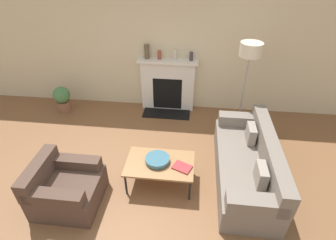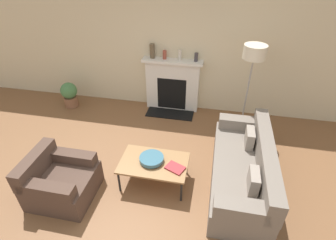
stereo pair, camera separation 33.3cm
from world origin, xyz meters
name	(u,v)px [view 2 (the right image)]	position (x,y,z in m)	size (l,w,h in m)	color
ground_plane	(133,196)	(0.00, 0.00, 0.00)	(18.00, 18.00, 0.00)	brown
wall_back	(169,42)	(0.00, 2.71, 1.45)	(18.00, 0.06, 2.90)	beige
fireplace	(172,86)	(0.11, 2.57, 0.55)	(1.24, 0.59, 1.14)	silver
couch	(244,169)	(1.57, 0.59, 0.30)	(0.81, 2.04, 0.77)	slate
armchair_near	(60,181)	(-1.02, -0.16, 0.27)	(0.87, 0.82, 0.70)	#4C382D
coffee_table	(154,164)	(0.25, 0.35, 0.38)	(1.01, 0.64, 0.41)	olive
bowl	(152,159)	(0.21, 0.37, 0.45)	(0.36, 0.36, 0.08)	#38667A
book	(175,168)	(0.58, 0.28, 0.42)	(0.31, 0.28, 0.02)	#9E2D33
floor_lamp	(253,60)	(1.59, 2.01, 1.47)	(0.38, 0.38, 1.72)	gray
mantel_vase_left	(152,51)	(-0.31, 2.58, 1.28)	(0.10, 0.10, 0.29)	brown
mantel_vase_center_left	(165,55)	(-0.06, 2.58, 1.22)	(0.08, 0.08, 0.17)	brown
mantel_vase_center_right	(180,55)	(0.25, 2.58, 1.24)	(0.07, 0.07, 0.21)	beige
mantel_vase_right	(196,57)	(0.58, 2.58, 1.22)	(0.07, 0.07, 0.17)	#3D383D
potted_plant	(70,94)	(-2.14, 2.19, 0.31)	(0.35, 0.35, 0.57)	brown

